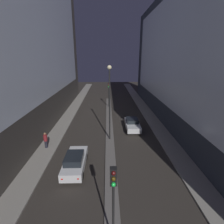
{
  "coord_description": "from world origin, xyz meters",
  "views": [
    {
      "loc": [
        -0.24,
        -3.49,
        9.59
      ],
      "look_at": [
        0.32,
        17.24,
        2.99
      ],
      "focal_mm": 28.0,
      "sensor_mm": 36.0,
      "label": 1
    }
  ],
  "objects": [
    {
      "name": "car_right_lane",
      "position": [
        3.14,
        18.67,
        0.76
      ],
      "size": [
        1.79,
        4.34,
        1.48
      ],
      "color": "silver",
      "rests_on": "ground"
    },
    {
      "name": "pedestrian_on_left_sidewalk",
      "position": [
        -6.92,
        13.64,
        1.06
      ],
      "size": [
        0.39,
        0.39,
        1.75
      ],
      "color": "black",
      "rests_on": "sidewalk_left"
    },
    {
      "name": "car_left_lane",
      "position": [
        -3.14,
        9.89,
        0.79
      ],
      "size": [
        1.74,
        4.58,
        1.57
      ],
      "color": "silver",
      "rests_on": "ground"
    },
    {
      "name": "traffic_light_near",
      "position": [
        0.0,
        3.17,
        3.57
      ],
      "size": [
        0.32,
        0.42,
        4.69
      ],
      "color": "black",
      "rests_on": "median_strip"
    },
    {
      "name": "median_strip",
      "position": [
        0.0,
        18.89,
        0.07
      ],
      "size": [
        0.99,
        35.78,
        0.14
      ],
      "color": "#66605B",
      "rests_on": "ground"
    },
    {
      "name": "street_lamp",
      "position": [
        0.0,
        15.55,
        5.59
      ],
      "size": [
        0.46,
        0.46,
        8.59
      ],
      "color": "black",
      "rests_on": "median_strip"
    },
    {
      "name": "traffic_light_mid",
      "position": [
        0.0,
        29.79,
        3.57
      ],
      "size": [
        0.32,
        0.42,
        4.69
      ],
      "color": "black",
      "rests_on": "median_strip"
    },
    {
      "name": "building_left",
      "position": [
        -10.82,
        21.24,
        13.1
      ],
      "size": [
        6.01,
        42.47,
        26.19
      ],
      "color": "#423D38",
      "rests_on": "ground"
    },
    {
      "name": "building_right",
      "position": [
        10.82,
        21.24,
        9.3
      ],
      "size": [
        6.01,
        42.47,
        18.59
      ],
      "color": "#2D333D",
      "rests_on": "ground"
    }
  ]
}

